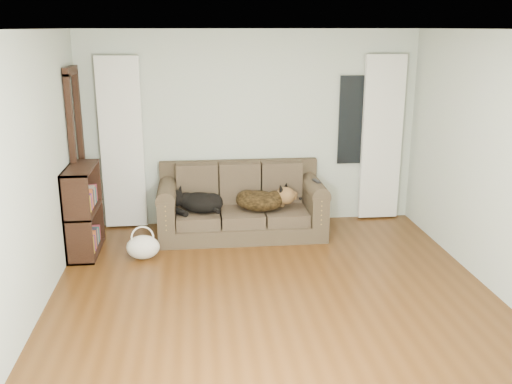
{
  "coord_description": "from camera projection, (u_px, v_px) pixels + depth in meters",
  "views": [
    {
      "loc": [
        -0.75,
        -5.05,
        2.62
      ],
      "look_at": [
        -0.02,
        1.6,
        0.68
      ],
      "focal_mm": 40.0,
      "sensor_mm": 36.0,
      "label": 1
    }
  ],
  "objects": [
    {
      "name": "curtain_left",
      "position": [
        122.0,
        144.0,
        7.45
      ],
      "size": [
        0.55,
        0.08,
        2.25
      ],
      "primitive_type": "cube",
      "color": "white",
      "rests_on": "ground"
    },
    {
      "name": "door_casing",
      "position": [
        78.0,
        158.0,
        7.07
      ],
      "size": [
        0.07,
        0.6,
        2.1
      ],
      "primitive_type": "cube",
      "color": "black",
      "rests_on": "ground"
    },
    {
      "name": "tv_remote",
      "position": [
        316.0,
        181.0,
        7.27
      ],
      "size": [
        0.09,
        0.19,
        0.02
      ],
      "primitive_type": "cube",
      "rotation": [
        0.0,
        0.0,
        0.21
      ],
      "color": "black",
      "rests_on": "sofa"
    },
    {
      "name": "sofa",
      "position": [
        242.0,
        201.0,
        7.37
      ],
      "size": [
        2.12,
        0.91,
        0.87
      ],
      "primitive_type": "cube",
      "color": "#40392B",
      "rests_on": "floor"
    },
    {
      "name": "tote_bag",
      "position": [
        143.0,
        246.0,
        6.66
      ],
      "size": [
        0.46,
        0.4,
        0.28
      ],
      "primitive_type": "ellipsoid",
      "rotation": [
        0.0,
        0.0,
        -0.28
      ],
      "color": "silver",
      "rests_on": "floor"
    },
    {
      "name": "wall_left",
      "position": [
        26.0,
        182.0,
        5.04
      ],
      "size": [
        0.04,
        5.0,
        2.6
      ],
      "primitive_type": "cube",
      "color": "#ADBEA7",
      "rests_on": "ground"
    },
    {
      "name": "wall_right",
      "position": [
        508.0,
        169.0,
        5.5
      ],
      "size": [
        0.04,
        5.0,
        2.6
      ],
      "primitive_type": "cube",
      "color": "#ADBEA7",
      "rests_on": "ground"
    },
    {
      "name": "dog_black_lab",
      "position": [
        198.0,
        202.0,
        7.25
      ],
      "size": [
        0.72,
        0.65,
        0.25
      ],
      "primitive_type": "ellipsoid",
      "rotation": [
        0.0,
        0.0,
        -0.5
      ],
      "color": "black",
      "rests_on": "sofa"
    },
    {
      "name": "dog_shepherd",
      "position": [
        262.0,
        200.0,
        7.3
      ],
      "size": [
        0.76,
        0.65,
        0.28
      ],
      "primitive_type": "ellipsoid",
      "rotation": [
        0.0,
        0.0,
        2.75
      ],
      "color": "black",
      "rests_on": "sofa"
    },
    {
      "name": "floor",
      "position": [
        276.0,
        302.0,
        5.63
      ],
      "size": [
        5.0,
        5.0,
        0.0
      ],
      "primitive_type": "plane",
      "color": "#45270D",
      "rests_on": "ground"
    },
    {
      "name": "ceiling",
      "position": [
        279.0,
        29.0,
        4.91
      ],
      "size": [
        5.0,
        5.0,
        0.0
      ],
      "primitive_type": "plane",
      "color": "white",
      "rests_on": "ground"
    },
    {
      "name": "bookshelf",
      "position": [
        84.0,
        213.0,
        6.76
      ],
      "size": [
        0.42,
        0.88,
        1.06
      ],
      "primitive_type": "cube",
      "rotation": [
        0.0,
        0.0,
        0.12
      ],
      "color": "black",
      "rests_on": "floor"
    },
    {
      "name": "window_pane",
      "position": [
        357.0,
        120.0,
        7.75
      ],
      "size": [
        0.5,
        0.03,
        1.2
      ],
      "primitive_type": "cube",
      "color": "black",
      "rests_on": "wall_back"
    },
    {
      "name": "wall_back",
      "position": [
        251.0,
        129.0,
        7.66
      ],
      "size": [
        4.5,
        0.04,
        2.6
      ],
      "primitive_type": "cube",
      "color": "#ADBEA7",
      "rests_on": "ground"
    },
    {
      "name": "curtain_right",
      "position": [
        382.0,
        138.0,
        7.81
      ],
      "size": [
        0.55,
        0.08,
        2.25
      ],
      "primitive_type": "cube",
      "color": "white",
      "rests_on": "ground"
    }
  ]
}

